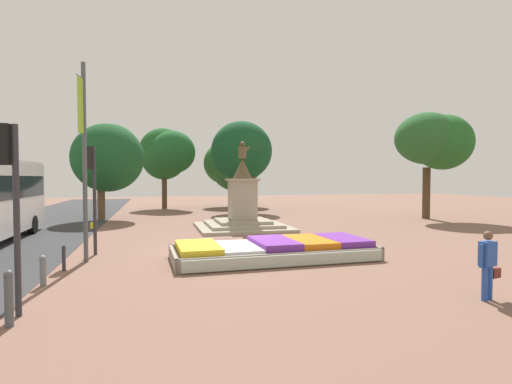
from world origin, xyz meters
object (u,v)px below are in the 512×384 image
at_px(statue_monument, 242,211).
at_px(banner_pole, 84,157).
at_px(flower_planter, 276,250).
at_px(kerb_bollard_south, 9,297).
at_px(traffic_light_mid_block, 91,181).
at_px(pedestrian_with_handbag, 488,262).
at_px(kerb_bollard_mid_a, 43,270).
at_px(traffic_light_near_crossing, 10,183).
at_px(kerb_bollard_mid_b, 64,258).

xyz_separation_m(statue_monument, banner_pole, (-6.79, -7.13, 2.48)).
height_order(flower_planter, kerb_bollard_south, kerb_bollard_south).
distance_m(traffic_light_mid_block, pedestrian_with_handbag, 12.38).
relative_size(flower_planter, kerb_bollard_mid_a, 8.82).
bearing_deg(traffic_light_mid_block, banner_pole, -90.85).
distance_m(pedestrian_with_handbag, kerb_bollard_south, 9.91).
bearing_deg(traffic_light_mid_block, kerb_bollard_south, -93.66).
height_order(traffic_light_near_crossing, traffic_light_mid_block, traffic_light_mid_block).
relative_size(traffic_light_mid_block, kerb_bollard_mid_a, 4.93).
bearing_deg(banner_pole, pedestrian_with_handbag, -34.77).
distance_m(statue_monument, traffic_light_mid_block, 9.10).
bearing_deg(traffic_light_near_crossing, banner_pole, 83.87).
bearing_deg(pedestrian_with_handbag, kerb_bollard_mid_a, 159.39).
relative_size(traffic_light_near_crossing, kerb_bollard_south, 3.60).
bearing_deg(kerb_bollard_mid_b, kerb_bollard_mid_a, -95.27).
xyz_separation_m(traffic_light_mid_block, kerb_bollard_mid_b, (-0.44, -2.43, -2.26)).
xyz_separation_m(flower_planter, traffic_light_mid_block, (-6.15, 2.31, 2.36)).
height_order(traffic_light_near_crossing, banner_pole, banner_pole).
relative_size(flower_planter, kerb_bollard_mid_b, 9.17).
height_order(statue_monument, traffic_light_mid_block, statue_monument).
bearing_deg(banner_pole, flower_planter, -9.38).
relative_size(kerb_bollard_mid_a, kerb_bollard_mid_b, 1.04).
relative_size(flower_planter, statue_monument, 1.43).
bearing_deg(statue_monument, pedestrian_with_handbag, -79.03).
distance_m(pedestrian_with_handbag, kerb_bollard_mid_a, 10.71).
height_order(kerb_bollard_south, kerb_bollard_mid_b, kerb_bollard_south).
xyz_separation_m(traffic_light_near_crossing, kerb_bollard_south, (0.12, -0.60, -2.11)).
relative_size(flower_planter, traffic_light_mid_block, 1.79).
xyz_separation_m(flower_planter, kerb_bollard_south, (-6.60, -4.68, 0.27)).
xyz_separation_m(statue_monument, pedestrian_with_handbag, (2.65, -13.68, -0.09)).
distance_m(traffic_light_mid_block, banner_pole, 1.51).
relative_size(traffic_light_near_crossing, kerb_bollard_mid_a, 4.86).
distance_m(kerb_bollard_south, kerb_bollard_mid_a, 2.92).
bearing_deg(kerb_bollard_south, traffic_light_near_crossing, 101.42).
height_order(traffic_light_near_crossing, kerb_bollard_mid_a, traffic_light_near_crossing).
bearing_deg(kerb_bollard_mid_a, pedestrian_with_handbag, -20.61).
bearing_deg(banner_pole, statue_monument, 46.42).
relative_size(kerb_bollard_south, kerb_bollard_mid_a, 1.35).
distance_m(flower_planter, statue_monument, 8.20).
height_order(pedestrian_with_handbag, kerb_bollard_mid_a, pedestrian_with_handbag).
bearing_deg(pedestrian_with_handbag, kerb_bollard_south, 175.05).
height_order(pedestrian_with_handbag, kerb_bollard_mid_b, pedestrian_with_handbag).
relative_size(statue_monument, pedestrian_with_handbag, 3.09).
xyz_separation_m(banner_pole, kerb_bollard_south, (-0.43, -5.70, -2.89)).
height_order(kerb_bollard_mid_a, kerb_bollard_mid_b, kerb_bollard_mid_a).
bearing_deg(traffic_light_mid_block, traffic_light_near_crossing, -95.07).
height_order(flower_planter, kerb_bollard_mid_b, kerb_bollard_mid_b).
xyz_separation_m(statue_monument, kerb_bollard_south, (-7.21, -12.83, -0.41)).
height_order(traffic_light_mid_block, kerb_bollard_south, traffic_light_mid_block).
xyz_separation_m(traffic_light_near_crossing, kerb_bollard_mid_a, (-0.03, 2.32, -2.25)).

